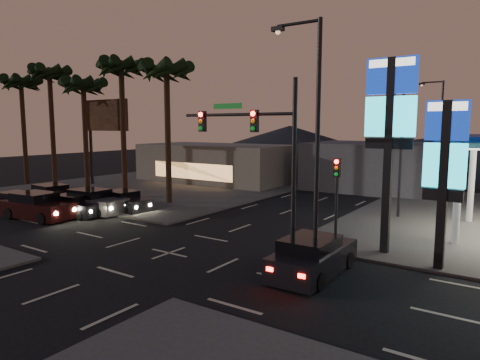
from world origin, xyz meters
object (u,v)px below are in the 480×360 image
Objects in this scene: pylon_sign_tall at (390,117)px; suv_station at (312,257)px; car_lane_a_mid at (38,207)px; car_lane_a_front at (74,206)px; car_lane_b_rear at (52,196)px; car_lane_a_rear at (18,203)px; traffic_signal_mast at (259,143)px; car_lane_b_front at (93,202)px; pylon_sign_short at (445,159)px; car_lane_b_mid at (124,202)px.

pylon_sign_tall is 7.35m from suv_station.
suv_station is at bearing 0.87° from car_lane_a_mid.
car_lane_a_front is 0.90× the size of car_lane_b_rear.
car_lane_a_rear is 0.94× the size of suv_station.
car_lane_b_front is (-14.69, 1.98, -4.47)m from traffic_signal_mast.
suv_station is (-4.15, -3.39, -3.92)m from pylon_sign_short.
pylon_sign_tall reaches higher than car_lane_b_front.
pylon_sign_short is at bearing -3.29° from car_lane_b_mid.
traffic_signal_mast is 5.52m from suv_station.
suv_station is (18.05, -1.61, 0.09)m from car_lane_a_front.
car_lane_b_front is at bearing 65.64° from car_lane_a_mid.
car_lane_b_mid is at bearing 38.95° from car_lane_a_rear.
car_lane_a_front is at bearing 20.52° from car_lane_a_rear.
pylon_sign_tall is 1.83× the size of car_lane_b_rear.
pylon_sign_tall is at bearing 69.37° from suv_station.
car_lane_b_front is at bearing 172.34° from traffic_signal_mast.
car_lane_b_front reaches higher than car_lane_a_front.
car_lane_b_mid is 0.91× the size of car_lane_b_rear.
car_lane_a_mid reaches higher than suv_station.
pylon_sign_short is at bearing 7.20° from car_lane_a_rear.
car_lane_a_rear is at bearing -177.55° from traffic_signal_mast.
car_lane_a_mid reaches higher than car_lane_b_mid.
pylon_sign_tall is 24.90m from car_lane_a_rear.
pylon_sign_short is at bearing 0.84° from car_lane_b_rear.
car_lane_a_rear reaches higher than car_lane_b_mid.
car_lane_b_front is 2.10m from car_lane_b_mid.
car_lane_a_rear is at bearing 179.84° from suv_station.
car_lane_a_front is 3.31m from car_lane_b_mid.
pylon_sign_tall is 1.69× the size of car_lane_a_mid.
suv_station is (-1.65, -4.39, -5.65)m from pylon_sign_tall.
car_lane_a_rear is (-4.14, -1.55, 0.01)m from car_lane_a_front.
pylon_sign_short is 23.96m from car_lane_a_mid.
car_lane_b_front is 18.01m from suv_station.
car_lane_a_front is 2.23m from car_lane_a_mid.
car_lane_a_rear is 0.91× the size of car_lane_b_rear.
car_lane_b_rear is at bearing -179.16° from pylon_sign_short.
pylon_sign_short reaches higher than suv_station.
pylon_sign_tall is at bearing 3.27° from car_lane_b_rear.
pylon_sign_short is at bearing 8.96° from car_lane_a_mid.
suv_station is at bearing -110.63° from pylon_sign_tall.
car_lane_a_mid is 1.09× the size of car_lane_b_rear.
car_lane_b_front is 1.15× the size of car_lane_b_mid.
traffic_signal_mast is 1.67× the size of suv_station.
traffic_signal_mast is 14.73m from car_lane_b_mid.
car_lane_b_front reaches higher than car_lane_a_rear.
pylon_sign_short is (2.50, -1.00, -1.74)m from pylon_sign_tall.
car_lane_a_front is 4.42m from car_lane_a_rear.
suv_station is at bearing -7.49° from car_lane_b_rear.
suv_station reaches higher than car_lane_a_front.
traffic_signal_mast is at bearing -6.14° from car_lane_b_rear.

